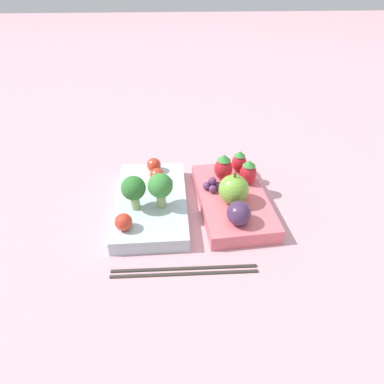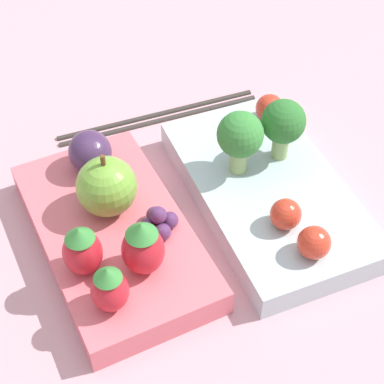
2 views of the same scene
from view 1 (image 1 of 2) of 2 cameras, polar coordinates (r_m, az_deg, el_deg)
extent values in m
plane|color=#C6939E|center=(0.61, 0.15, -2.53)|extent=(4.00, 4.00, 0.00)
cube|color=silver|center=(0.60, -6.82, -2.03)|extent=(0.22, 0.13, 0.02)
cube|color=#DB6670|center=(0.60, 6.75, -1.52)|extent=(0.22, 0.13, 0.03)
cylinder|color=#93B770|center=(0.57, -9.45, -1.69)|extent=(0.01, 0.01, 0.02)
sphere|color=#2D702D|center=(0.55, -9.74, 0.65)|extent=(0.04, 0.04, 0.04)
cylinder|color=#93B770|center=(0.57, -5.14, -1.33)|extent=(0.02, 0.02, 0.02)
sphere|color=#388438|center=(0.55, -5.31, 1.08)|extent=(0.04, 0.04, 0.04)
sphere|color=red|center=(0.65, -6.37, 4.51)|extent=(0.03, 0.03, 0.03)
sphere|color=red|center=(0.62, -5.85, 2.82)|extent=(0.03, 0.03, 0.03)
sphere|color=red|center=(0.53, -11.35, -4.93)|extent=(0.03, 0.03, 0.03)
sphere|color=#70A838|center=(0.57, 6.95, 0.40)|extent=(0.05, 0.05, 0.05)
cylinder|color=brown|center=(0.55, 7.17, 2.78)|extent=(0.00, 0.00, 0.01)
ellipsoid|color=red|center=(0.65, 7.85, 4.84)|extent=(0.03, 0.03, 0.04)
cone|color=#388438|center=(0.64, 8.00, 6.37)|extent=(0.02, 0.02, 0.01)
ellipsoid|color=red|center=(0.62, 9.33, 3.06)|extent=(0.03, 0.03, 0.04)
cone|color=#388438|center=(0.61, 9.53, 4.78)|extent=(0.02, 0.02, 0.01)
ellipsoid|color=red|center=(0.62, 5.24, 3.88)|extent=(0.03, 0.03, 0.04)
cone|color=#388438|center=(0.61, 5.36, 5.75)|extent=(0.02, 0.02, 0.01)
ellipsoid|color=#42284C|center=(0.53, 7.81, -3.51)|extent=(0.04, 0.04, 0.04)
sphere|color=#562D5B|center=(0.61, 3.31, 1.57)|extent=(0.01, 0.01, 0.01)
sphere|color=#562D5B|center=(0.60, 2.48, 1.02)|extent=(0.01, 0.01, 0.01)
sphere|color=#562D5B|center=(0.60, 3.48, 0.50)|extent=(0.01, 0.01, 0.01)
sphere|color=#562D5B|center=(0.60, 4.30, 1.07)|extent=(0.01, 0.01, 0.01)
sphere|color=#562D5B|center=(0.60, 3.43, 1.82)|extent=(0.01, 0.01, 0.01)
cylinder|color=#332D28|center=(0.50, -1.32, -12.46)|extent=(0.01, 0.21, 0.01)
cylinder|color=#332D28|center=(0.50, -1.28, -13.33)|extent=(0.01, 0.21, 0.01)
camera|label=2|loc=(0.83, 10.33, 39.05)|focal=60.00mm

